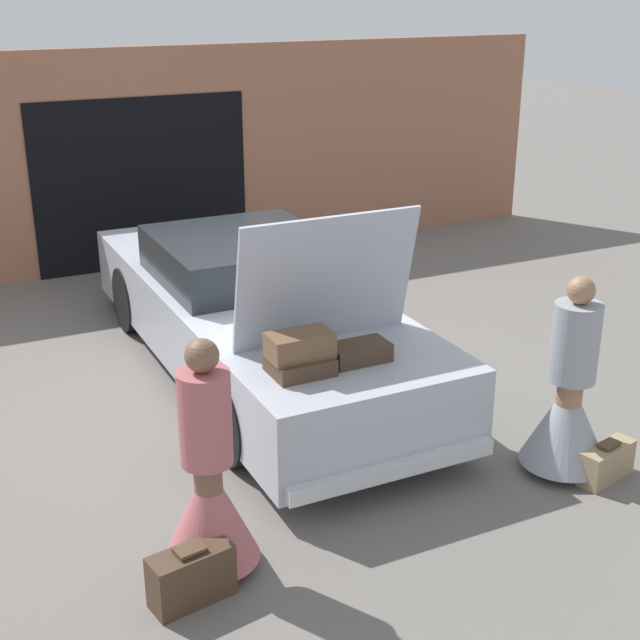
{
  "coord_description": "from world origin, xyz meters",
  "views": [
    {
      "loc": [
        -2.93,
        -7.41,
        3.59
      ],
      "look_at": [
        0.0,
        -1.42,
        1.02
      ],
      "focal_mm": 50.0,
      "sensor_mm": 36.0,
      "label": 1
    }
  ],
  "objects": [
    {
      "name": "person_left",
      "position": [
        -1.43,
        -2.76,
        0.57
      ],
      "size": [
        0.63,
        0.63,
        1.6
      ],
      "rotation": [
        0.0,
        0.0,
        -1.36
      ],
      "color": "brown",
      "rests_on": "ground_plane"
    },
    {
      "name": "suitcase_beside_right_person",
      "position": [
        1.63,
        -3.05,
        0.14
      ],
      "size": [
        0.54,
        0.3,
        0.31
      ],
      "color": "#9E8460",
      "rests_on": "ground_plane"
    },
    {
      "name": "ground_plane",
      "position": [
        0.0,
        0.0,
        0.0
      ],
      "size": [
        40.0,
        40.0,
        0.0
      ],
      "primitive_type": "plane",
      "color": "slate"
    },
    {
      "name": "garage_wall_back",
      "position": [
        0.0,
        3.85,
        1.39
      ],
      "size": [
        12.0,
        0.14,
        2.8
      ],
      "color": "#9E664C",
      "rests_on": "ground_plane"
    },
    {
      "name": "car",
      "position": [
        -0.0,
        0.01,
        0.6
      ],
      "size": [
        1.81,
        5.27,
        1.93
      ],
      "color": "#B2B7C6",
      "rests_on": "ground_plane"
    },
    {
      "name": "suitcase_beside_left_person",
      "position": [
        -1.66,
        -3.02,
        0.18
      ],
      "size": [
        0.55,
        0.31,
        0.38
      ],
      "color": "#473323",
      "rests_on": "ground_plane"
    },
    {
      "name": "person_right",
      "position": [
        1.43,
        -2.79,
        0.56
      ],
      "size": [
        0.67,
        0.67,
        1.58
      ],
      "rotation": [
        0.0,
        0.0,
        1.52
      ],
      "color": "#997051",
      "rests_on": "ground_plane"
    }
  ]
}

